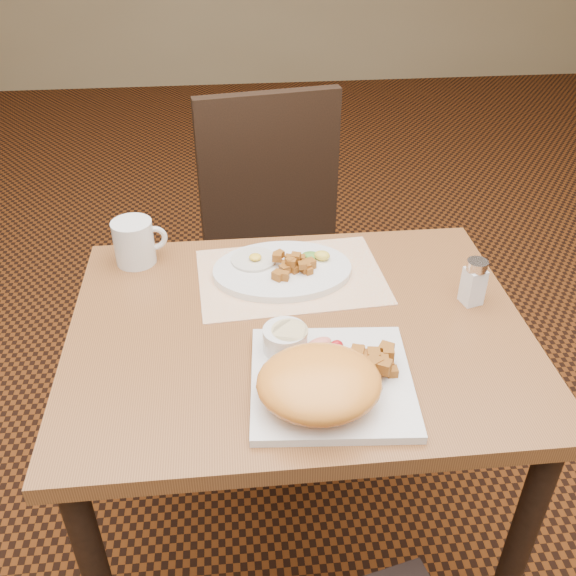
# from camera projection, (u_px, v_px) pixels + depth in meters

# --- Properties ---
(ground) EXTENTS (8.00, 8.00, 0.00)m
(ground) POSITION_uv_depth(u_px,v_px,m) (296.00, 549.00, 1.69)
(ground) COLOR black
(ground) RESTS_ON ground
(table) EXTENTS (0.90, 0.70, 0.75)m
(table) POSITION_uv_depth(u_px,v_px,m) (298.00, 367.00, 1.33)
(table) COLOR brown
(table) RESTS_ON ground
(chair_far) EXTENTS (0.48, 0.49, 0.97)m
(chair_far) POSITION_uv_depth(u_px,v_px,m) (279.00, 247.00, 1.91)
(chair_far) COLOR black
(chair_far) RESTS_ON ground
(placemat) EXTENTS (0.42, 0.31, 0.00)m
(placemat) POSITION_uv_depth(u_px,v_px,m) (291.00, 276.00, 1.40)
(placemat) COLOR white
(placemat) RESTS_ON table
(plate_square) EXTENTS (0.30, 0.30, 0.02)m
(plate_square) POSITION_uv_depth(u_px,v_px,m) (331.00, 381.00, 1.12)
(plate_square) COLOR silver
(plate_square) RESTS_ON table
(plate_oval) EXTENTS (0.31, 0.23, 0.02)m
(plate_oval) POSITION_uv_depth(u_px,v_px,m) (282.00, 270.00, 1.41)
(plate_oval) COLOR silver
(plate_oval) RESTS_ON placemat
(hollandaise_mound) EXTENTS (0.21, 0.19, 0.08)m
(hollandaise_mound) POSITION_uv_depth(u_px,v_px,m) (318.00, 384.00, 1.05)
(hollandaise_mound) COLOR #FA9A31
(hollandaise_mound) RESTS_ON plate_square
(ramekin) EXTENTS (0.08, 0.08, 0.04)m
(ramekin) POSITION_uv_depth(u_px,v_px,m) (285.00, 339.00, 1.17)
(ramekin) COLOR silver
(ramekin) RESTS_ON plate_square
(garnish_sq) EXTENTS (0.08, 0.06, 0.03)m
(garnish_sq) POSITION_uv_depth(u_px,v_px,m) (325.00, 346.00, 1.17)
(garnish_sq) COLOR #387223
(garnish_sq) RESTS_ON plate_square
(fried_egg) EXTENTS (0.10, 0.10, 0.02)m
(fried_egg) POSITION_uv_depth(u_px,v_px,m) (254.00, 259.00, 1.42)
(fried_egg) COLOR white
(fried_egg) RESTS_ON plate_oval
(garnish_ov) EXTENTS (0.07, 0.05, 0.02)m
(garnish_ov) POSITION_uv_depth(u_px,v_px,m) (318.00, 255.00, 1.43)
(garnish_ov) COLOR #387223
(garnish_ov) RESTS_ON plate_oval
(salt_shaker) EXTENTS (0.05, 0.05, 0.10)m
(salt_shaker) POSITION_uv_depth(u_px,v_px,m) (474.00, 281.00, 1.30)
(salt_shaker) COLOR white
(salt_shaker) RESTS_ON table
(coffee_mug) EXTENTS (0.12, 0.09, 0.10)m
(coffee_mug) POSITION_uv_depth(u_px,v_px,m) (135.00, 242.00, 1.43)
(coffee_mug) COLOR silver
(coffee_mug) RESTS_ON table
(home_fries_sq) EXTENTS (0.10, 0.09, 0.04)m
(home_fries_sq) POSITION_uv_depth(u_px,v_px,m) (372.00, 360.00, 1.13)
(home_fries_sq) COLOR #A55F1A
(home_fries_sq) RESTS_ON plate_square
(home_fries_ov) EXTENTS (0.10, 0.09, 0.03)m
(home_fries_ov) POSITION_uv_depth(u_px,v_px,m) (293.00, 265.00, 1.39)
(home_fries_ov) COLOR #A55F1A
(home_fries_ov) RESTS_ON plate_oval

